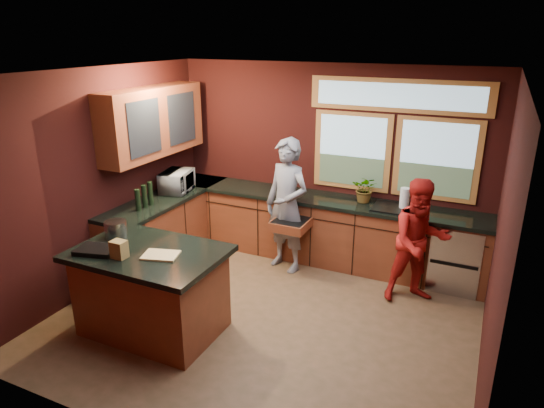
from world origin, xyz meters
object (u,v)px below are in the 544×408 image
Objects in this scene: person_red at (419,242)px; stock_pot at (116,229)px; person_grey at (287,206)px; island at (152,290)px; cutting_board at (161,255)px.

person_red is 3.47m from stock_pot.
stock_pot is (-1.26, -1.83, 0.13)m from person_grey.
island is 3.09m from person_red.
cutting_board is 1.46× the size of stock_pot.
person_red is (2.45, 1.86, 0.28)m from island.
person_grey reaches higher than person_red.
person_red reaches higher than cutting_board.
cutting_board is at bearing -14.93° from stock_pot.
stock_pot is at bearing -106.84° from person_grey.
person_grey is at bearing 145.11° from person_red.
island is 0.80m from stock_pot.
cutting_board is at bearing -86.36° from person_grey.
stock_pot is (-3.00, -1.71, 0.28)m from person_red.
person_grey is at bearing 70.28° from island.
cutting_board is at bearing -170.72° from person_red.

